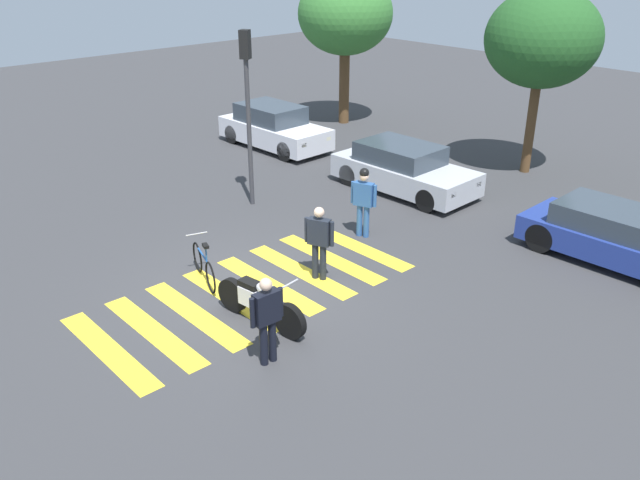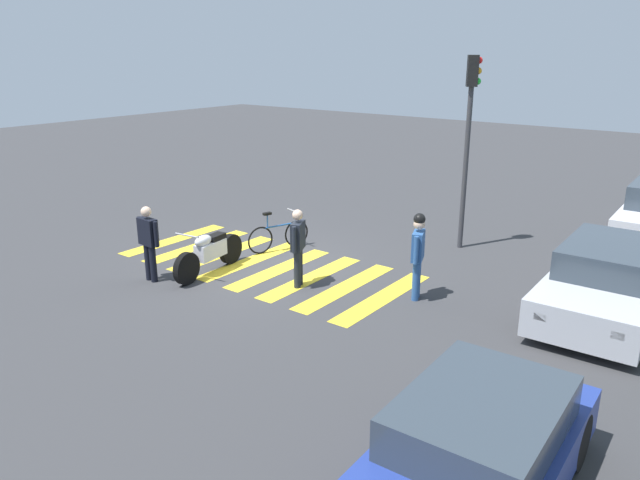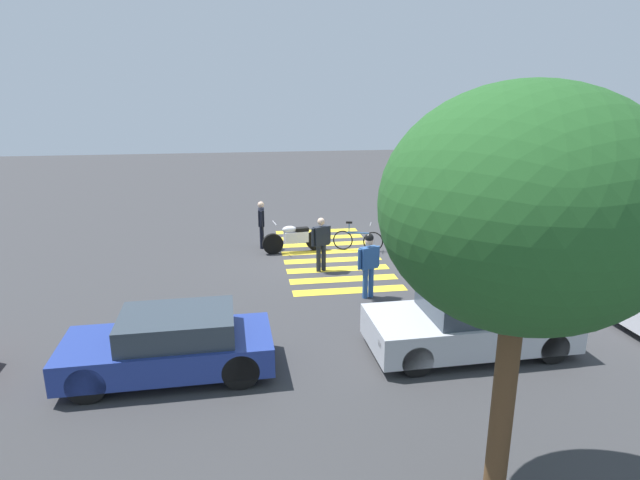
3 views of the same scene
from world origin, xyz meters
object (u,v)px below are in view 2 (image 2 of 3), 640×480
leaning_bicycle (278,235)px  officer_by_motorcycle (298,243)px  pedestrian_bystander (418,250)px  car_silver_sedan (607,282)px  traffic_light_pole (469,123)px  police_motorcycle (210,253)px  car_blue_hatchback (474,455)px  officer_on_foot (149,239)px

leaning_bicycle → officer_by_motorcycle: officer_by_motorcycle is taller
officer_by_motorcycle → pedestrian_bystander: bearing=111.7°
officer_by_motorcycle → car_silver_sedan: bearing=113.4°
officer_by_motorcycle → car_silver_sedan: 5.89m
officer_by_motorcycle → traffic_light_pole: size_ratio=0.36×
leaning_bicycle → officer_by_motorcycle: 2.49m
police_motorcycle → traffic_light_pole: (-5.01, 3.61, 2.58)m
leaning_bicycle → car_blue_hatchback: bearing=54.3°
officer_on_foot → officer_by_motorcycle: (-1.65, 2.68, 0.01)m
car_silver_sedan → leaning_bicycle: bearing=-83.7°
leaning_bicycle → officer_by_motorcycle: size_ratio=0.99×
police_motorcycle → car_blue_hatchback: 8.12m
car_blue_hatchback → officer_by_motorcycle: bearing=-124.4°
officer_on_foot → car_blue_hatchback: bearing=75.6°
police_motorcycle → car_blue_hatchback: (3.15, 7.48, 0.13)m
officer_on_foot → car_blue_hatchback: officer_on_foot is taller
police_motorcycle → pedestrian_bystander: 4.56m
police_motorcycle → officer_by_motorcycle: size_ratio=1.33×
pedestrian_bystander → traffic_light_pole: traffic_light_pole is taller
police_motorcycle → car_silver_sedan: 7.98m
leaning_bicycle → officer_by_motorcycle: (1.54, 1.88, 0.56)m
car_silver_sedan → traffic_light_pole: (-2.10, -3.82, 2.41)m
officer_by_motorcycle → pedestrian_bystander: pedestrian_bystander is taller
officer_by_motorcycle → traffic_light_pole: traffic_light_pole is taller
leaning_bicycle → pedestrian_bystander: 4.23m
leaning_bicycle → traffic_light_pole: 5.25m
leaning_bicycle → pedestrian_bystander: bearing=81.2°
leaning_bicycle → car_blue_hatchback: 9.04m
police_motorcycle → traffic_light_pole: size_ratio=0.48×
traffic_light_pole → pedestrian_bystander: bearing=10.8°
officer_on_foot → car_blue_hatchback: size_ratio=0.41×
car_blue_hatchback → car_silver_sedan: bearing=-179.5°
pedestrian_bystander → leaning_bicycle: bearing=-98.8°
leaning_bicycle → car_blue_hatchback: size_ratio=0.41×
leaning_bicycle → pedestrian_bystander: pedestrian_bystander is taller
pedestrian_bystander → traffic_light_pole: 4.15m
car_blue_hatchback → leaning_bicycle: bearing=-125.7°
police_motorcycle → traffic_light_pole: traffic_light_pole is taller
officer_on_foot → officer_by_motorcycle: officer_by_motorcycle is taller
officer_by_motorcycle → car_blue_hatchback: 6.62m
leaning_bicycle → officer_on_foot: (3.19, -0.80, 0.55)m
officer_on_foot → traffic_light_pole: bearing=145.0°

